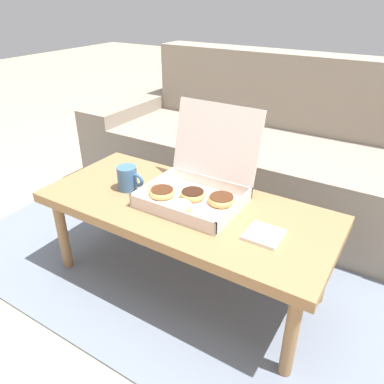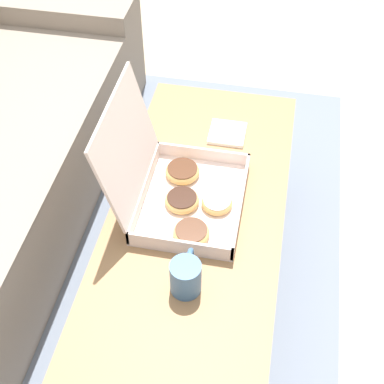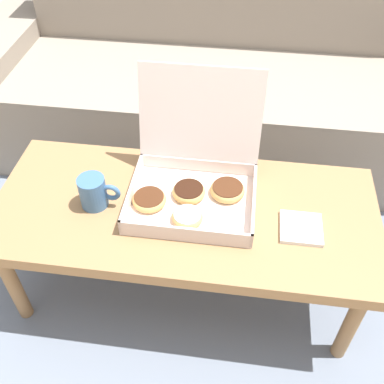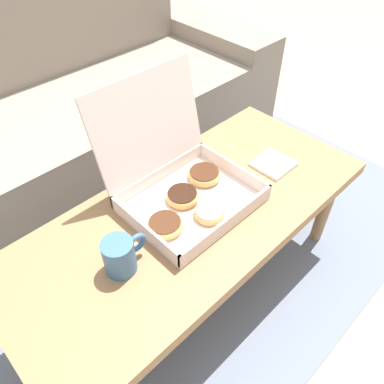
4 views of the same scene
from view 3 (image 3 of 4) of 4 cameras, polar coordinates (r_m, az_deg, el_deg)
name	(u,v)px [view 3 (image 3 of 4)]	position (r m, az deg, el deg)	size (l,w,h in m)	color
ground_plane	(189,262)	(1.70, -0.34, -8.84)	(12.00, 12.00, 0.00)	tan
area_rug	(199,203)	(1.89, 0.92, -1.47)	(2.27, 1.77, 0.01)	slate
couch	(213,86)	(2.09, 2.68, 13.29)	(2.15, 0.77, 0.82)	gray
coffee_table	(184,217)	(1.36, -0.99, -3.22)	(1.15, 0.50, 0.40)	#997047
pastry_box	(193,179)	(1.33, 0.12, 1.62)	(0.37, 0.36, 0.34)	silver
coffee_mug	(94,192)	(1.34, -12.32, 0.00)	(0.12, 0.08, 0.10)	#3D6693
napkin_stack	(301,228)	(1.31, 13.68, -4.47)	(0.12, 0.12, 0.01)	white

